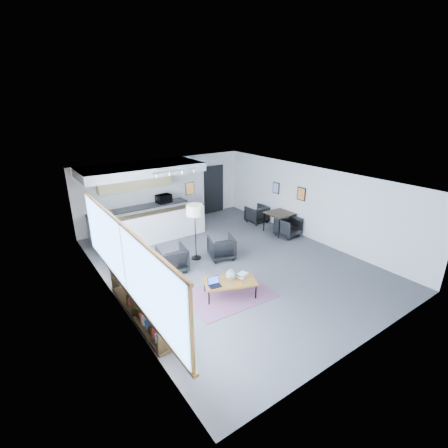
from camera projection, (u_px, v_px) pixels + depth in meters
room at (230, 223)px, 9.56m from camera, size 7.02×9.02×2.62m
window at (124, 260)px, 6.96m from camera, size 0.10×5.95×1.66m
console at (139, 305)px, 7.33m from camera, size 0.35×3.00×0.80m
kitchenette at (143, 198)px, 11.74m from camera, size 4.20×1.96×2.60m
doorway at (213, 189)px, 14.27m from camera, size 1.10×0.12×2.15m
track_light at (175, 172)px, 10.50m from camera, size 1.60×0.07×0.15m
wall_art_lower at (301, 194)px, 11.65m from camera, size 0.03×0.38×0.48m
wall_art_upper at (276, 188)px, 12.66m from camera, size 0.03×0.34×0.44m
kilim_rug at (230, 295)px, 8.31m from camera, size 2.23×1.58×0.01m
coffee_table at (230, 282)px, 8.17m from camera, size 1.46×1.13×0.42m
laptop at (214, 283)px, 7.94m from camera, size 0.33×0.29×0.21m
ceramic_pot at (231, 274)px, 8.19m from camera, size 0.27×0.27×0.27m
book_stack at (242, 275)px, 8.36m from camera, size 0.35×0.31×0.09m
coaster at (240, 283)px, 8.03m from camera, size 0.10×0.10×0.01m
armchair_left at (172, 258)px, 9.39m from camera, size 0.89×0.85×0.81m
armchair_right at (221, 246)px, 10.18m from camera, size 0.94×0.91×0.78m
floor_lamp at (195, 212)px, 9.74m from camera, size 0.54×0.54×1.77m
dining_table at (280, 215)px, 12.11m from camera, size 0.92×0.92×0.77m
dining_chair_near at (288, 227)px, 11.88m from camera, size 0.70×0.67×0.67m
dining_chair_far at (257, 215)px, 13.23m from camera, size 0.66×0.62×0.66m
microwave at (164, 198)px, 12.70m from camera, size 0.61×0.39×0.39m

